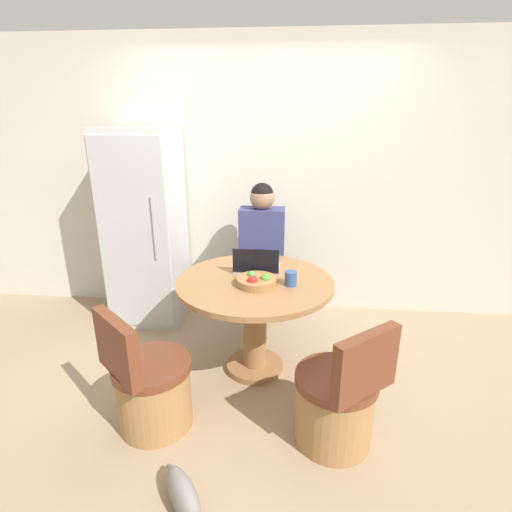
{
  "coord_description": "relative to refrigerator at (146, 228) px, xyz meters",
  "views": [
    {
      "loc": [
        0.21,
        -2.44,
        1.9
      ],
      "look_at": [
        -0.04,
        0.34,
        0.91
      ],
      "focal_mm": 28.0,
      "sensor_mm": 36.0,
      "label": 1
    }
  ],
  "objects": [
    {
      "name": "dining_table",
      "position": [
        1.1,
        -0.81,
        -0.33
      ],
      "size": [
        1.15,
        1.15,
        0.76
      ],
      "color": "olive",
      "rests_on": "ground_plane"
    },
    {
      "name": "laptop",
      "position": [
        1.1,
        -0.61,
        -0.1
      ],
      "size": [
        0.35,
        0.26,
        0.2
      ],
      "rotation": [
        0.0,
        0.0,
        3.14
      ],
      "color": "#B7B7BC",
      "rests_on": "dining_table"
    },
    {
      "name": "chair_near_left_corner",
      "position": [
        0.5,
        -1.47,
        -0.62
      ],
      "size": [
        0.57,
        0.57,
        0.83
      ],
      "rotation": [
        0.0,
        0.0,
        2.41
      ],
      "color": "#9E7042",
      "rests_on": "ground_plane"
    },
    {
      "name": "fruit_bowl",
      "position": [
        1.12,
        -0.9,
        -0.11
      ],
      "size": [
        0.28,
        0.28,
        0.1
      ],
      "color": "olive",
      "rests_on": "dining_table"
    },
    {
      "name": "cat",
      "position": [
        0.86,
        -2.04,
        -0.81
      ],
      "size": [
        0.33,
        0.42,
        0.18
      ],
      "rotation": [
        0.0,
        0.0,
        5.34
      ],
      "color": "gray",
      "rests_on": "ground_plane"
    },
    {
      "name": "chair_near_right_corner",
      "position": [
        1.66,
        -1.5,
        -0.62
      ],
      "size": [
        0.56,
        0.57,
        0.83
      ],
      "rotation": [
        0.0,
        0.0,
        -2.46
      ],
      "color": "#9E7042",
      "rests_on": "ground_plane"
    },
    {
      "name": "wall_back",
      "position": [
        1.14,
        0.36,
        0.4
      ],
      "size": [
        7.0,
        0.06,
        2.6
      ],
      "color": "beige",
      "rests_on": "ground_plane"
    },
    {
      "name": "refrigerator",
      "position": [
        0.0,
        0.0,
        0.0
      ],
      "size": [
        0.64,
        0.64,
        1.8
      ],
      "color": "silver",
      "rests_on": "ground_plane"
    },
    {
      "name": "ground_plane",
      "position": [
        1.14,
        -1.04,
        -0.9
      ],
      "size": [
        12.0,
        12.0,
        0.0
      ],
      "primitive_type": "plane",
      "color": "#9E8466"
    },
    {
      "name": "coffee_cup",
      "position": [
        1.36,
        -0.88,
        -0.09
      ],
      "size": [
        0.09,
        0.09,
        0.1
      ],
      "color": "#2D4C84",
      "rests_on": "dining_table"
    },
    {
      "name": "person_seated",
      "position": [
        1.09,
        -0.01,
        -0.15
      ],
      "size": [
        0.4,
        0.37,
        1.35
      ],
      "rotation": [
        0.0,
        0.0,
        3.14
      ],
      "color": "#2D2D38",
      "rests_on": "ground_plane"
    }
  ]
}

